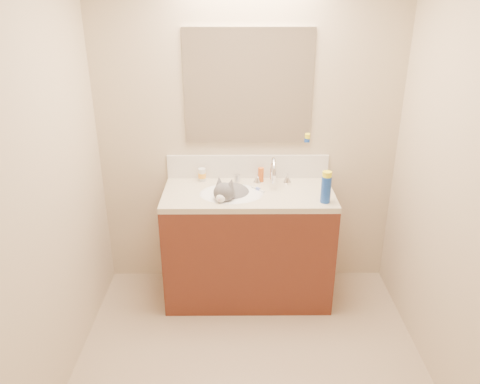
{
  "coord_description": "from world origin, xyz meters",
  "views": [
    {
      "loc": [
        -0.08,
        -2.04,
        2.18
      ],
      "look_at": [
        -0.06,
        0.92,
        0.88
      ],
      "focal_mm": 35.0,
      "sensor_mm": 36.0,
      "label": 1
    }
  ],
  "objects_px": {
    "spray_can": "(326,189)",
    "amber_bottle": "(261,175)",
    "cat": "(231,197)",
    "faucet": "(273,173)",
    "vanity_cabinet": "(248,247)",
    "pill_bottle": "(202,175)",
    "basin": "(231,203)",
    "silver_jar": "(237,178)"
  },
  "relations": [
    {
      "from": "vanity_cabinet",
      "to": "cat",
      "type": "height_order",
      "value": "cat"
    },
    {
      "from": "faucet",
      "to": "silver_jar",
      "type": "relative_size",
      "value": 5.25
    },
    {
      "from": "faucet",
      "to": "cat",
      "type": "relative_size",
      "value": 0.67
    },
    {
      "from": "vanity_cabinet",
      "to": "basin",
      "type": "distance_m",
      "value": 0.4
    },
    {
      "from": "vanity_cabinet",
      "to": "amber_bottle",
      "type": "xyz_separation_m",
      "value": [
        0.1,
        0.19,
        0.5
      ]
    },
    {
      "from": "pill_bottle",
      "to": "spray_can",
      "type": "height_order",
      "value": "spray_can"
    },
    {
      "from": "vanity_cabinet",
      "to": "amber_bottle",
      "type": "relative_size",
      "value": 11.25
    },
    {
      "from": "vanity_cabinet",
      "to": "spray_can",
      "type": "distance_m",
      "value": 0.76
    },
    {
      "from": "cat",
      "to": "vanity_cabinet",
      "type": "bearing_deg",
      "value": 31.24
    },
    {
      "from": "spray_can",
      "to": "amber_bottle",
      "type": "bearing_deg",
      "value": 138.42
    },
    {
      "from": "faucet",
      "to": "amber_bottle",
      "type": "bearing_deg",
      "value": 147.41
    },
    {
      "from": "pill_bottle",
      "to": "silver_jar",
      "type": "xyz_separation_m",
      "value": [
        0.26,
        -0.01,
        -0.02
      ]
    },
    {
      "from": "spray_can",
      "to": "faucet",
      "type": "bearing_deg",
      "value": 136.43
    },
    {
      "from": "basin",
      "to": "pill_bottle",
      "type": "relative_size",
      "value": 4.62
    },
    {
      "from": "amber_bottle",
      "to": "silver_jar",
      "type": "bearing_deg",
      "value": -179.63
    },
    {
      "from": "faucet",
      "to": "silver_jar",
      "type": "bearing_deg",
      "value": 168.47
    },
    {
      "from": "vanity_cabinet",
      "to": "spray_can",
      "type": "relative_size",
      "value": 6.56
    },
    {
      "from": "faucet",
      "to": "pill_bottle",
      "type": "xyz_separation_m",
      "value": [
        -0.52,
        0.07,
        -0.04
      ]
    },
    {
      "from": "cat",
      "to": "spray_can",
      "type": "height_order",
      "value": "spray_can"
    },
    {
      "from": "pill_bottle",
      "to": "spray_can",
      "type": "distance_m",
      "value": 0.93
    },
    {
      "from": "cat",
      "to": "silver_jar",
      "type": "height_order",
      "value": "cat"
    },
    {
      "from": "pill_bottle",
      "to": "silver_jar",
      "type": "relative_size",
      "value": 1.83
    },
    {
      "from": "faucet",
      "to": "amber_bottle",
      "type": "relative_size",
      "value": 2.63
    },
    {
      "from": "silver_jar",
      "to": "pill_bottle",
      "type": "bearing_deg",
      "value": 176.81
    },
    {
      "from": "cat",
      "to": "amber_bottle",
      "type": "relative_size",
      "value": 3.94
    },
    {
      "from": "faucet",
      "to": "spray_can",
      "type": "distance_m",
      "value": 0.45
    },
    {
      "from": "vanity_cabinet",
      "to": "cat",
      "type": "distance_m",
      "value": 0.43
    },
    {
      "from": "faucet",
      "to": "silver_jar",
      "type": "height_order",
      "value": "faucet"
    },
    {
      "from": "cat",
      "to": "faucet",
      "type": "bearing_deg",
      "value": 49.47
    },
    {
      "from": "pill_bottle",
      "to": "spray_can",
      "type": "relative_size",
      "value": 0.53
    },
    {
      "from": "cat",
      "to": "pill_bottle",
      "type": "height_order",
      "value": "cat"
    },
    {
      "from": "vanity_cabinet",
      "to": "amber_bottle",
      "type": "distance_m",
      "value": 0.55
    },
    {
      "from": "faucet",
      "to": "cat",
      "type": "distance_m",
      "value": 0.36
    },
    {
      "from": "basin",
      "to": "faucet",
      "type": "height_order",
      "value": "faucet"
    },
    {
      "from": "pill_bottle",
      "to": "amber_bottle",
      "type": "distance_m",
      "value": 0.43
    },
    {
      "from": "amber_bottle",
      "to": "spray_can",
      "type": "distance_m",
      "value": 0.55
    },
    {
      "from": "basin",
      "to": "faucet",
      "type": "xyz_separation_m",
      "value": [
        0.3,
        0.17,
        0.16
      ]
    },
    {
      "from": "spray_can",
      "to": "basin",
      "type": "bearing_deg",
      "value": 166.98
    },
    {
      "from": "amber_bottle",
      "to": "basin",
      "type": "bearing_deg",
      "value": -134.24
    },
    {
      "from": "vanity_cabinet",
      "to": "silver_jar",
      "type": "bearing_deg",
      "value": 112.71
    },
    {
      "from": "faucet",
      "to": "pill_bottle",
      "type": "distance_m",
      "value": 0.52
    },
    {
      "from": "faucet",
      "to": "amber_bottle",
      "type": "xyz_separation_m",
      "value": [
        -0.08,
        0.05,
        -0.03
      ]
    }
  ]
}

